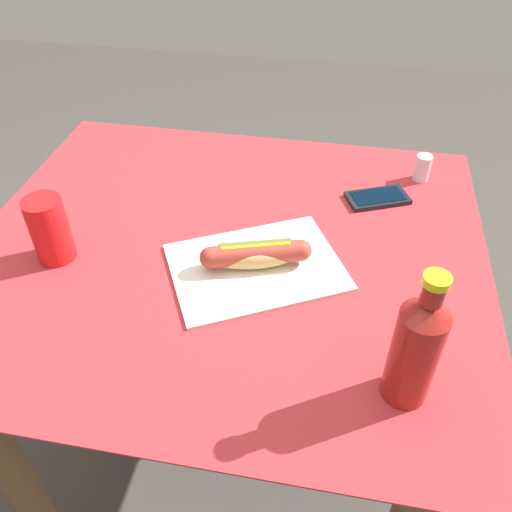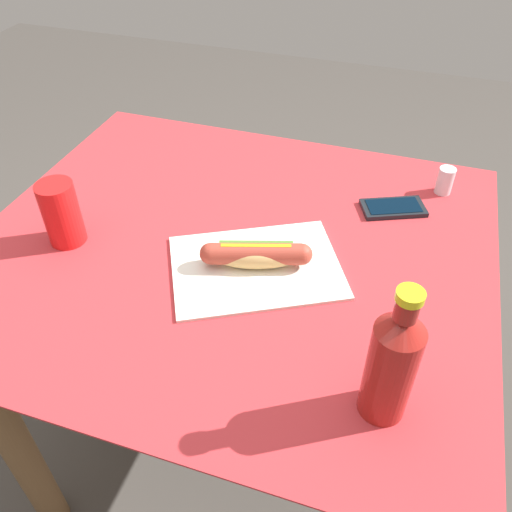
% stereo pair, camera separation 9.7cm
% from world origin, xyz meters
% --- Properties ---
extents(ground_plane, '(6.00, 6.00, 0.00)m').
position_xyz_m(ground_plane, '(0.00, 0.00, 0.00)').
color(ground_plane, '#47423D').
rests_on(ground_plane, ground).
extents(dining_table, '(1.01, 0.90, 0.77)m').
position_xyz_m(dining_table, '(0.00, 0.00, 0.62)').
color(dining_table, brown).
rests_on(dining_table, ground).
extents(paper_wrapper, '(0.38, 0.35, 0.01)m').
position_xyz_m(paper_wrapper, '(0.07, -0.05, 0.77)').
color(paper_wrapper, silver).
rests_on(paper_wrapper, dining_table).
extents(hot_dog, '(0.20, 0.09, 0.05)m').
position_xyz_m(hot_dog, '(0.07, -0.05, 0.80)').
color(hot_dog, '#DBB26B').
rests_on(hot_dog, paper_wrapper).
extents(cell_phone, '(0.15, 0.12, 0.01)m').
position_xyz_m(cell_phone, '(0.29, 0.22, 0.77)').
color(cell_phone, black).
rests_on(cell_phone, dining_table).
extents(soda_bottle, '(0.07, 0.07, 0.24)m').
position_xyz_m(soda_bottle, '(0.33, -0.28, 0.87)').
color(soda_bottle, maroon).
rests_on(soda_bottle, dining_table).
extents(drinking_cup, '(0.07, 0.07, 0.13)m').
position_xyz_m(drinking_cup, '(-0.31, -0.08, 0.83)').
color(drinking_cup, red).
rests_on(drinking_cup, dining_table).
extents(salt_shaker, '(0.04, 0.04, 0.06)m').
position_xyz_m(salt_shaker, '(0.39, 0.32, 0.80)').
color(salt_shaker, silver).
rests_on(salt_shaker, dining_table).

